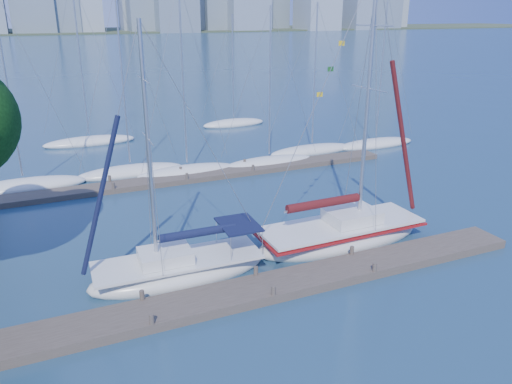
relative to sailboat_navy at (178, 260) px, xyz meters
name	(u,v)px	position (x,y,z in m)	size (l,w,h in m)	color
ground	(264,293)	(3.00, -2.70, -0.91)	(700.00, 700.00, 0.00)	navy
near_dock	(264,289)	(3.00, -2.70, -0.71)	(26.00, 2.00, 0.40)	#453B32
far_dock	(198,176)	(5.00, 13.30, -0.73)	(30.00, 1.80, 0.36)	#453B32
far_shore	(42,32)	(3.00, 317.30, -0.91)	(800.00, 100.00, 1.50)	#38472D
sailboat_navy	(178,260)	(0.00, 0.00, 0.00)	(8.10, 2.85, 11.66)	silver
sailboat_maroon	(341,225)	(8.66, 0.19, 0.12)	(9.34, 3.17, 14.10)	silver
bg_boat_0	(24,186)	(-6.41, 15.72, -0.64)	(8.23, 3.33, 13.42)	silver
bg_boat_1	(131,171)	(0.79, 16.20, -0.66)	(8.04, 4.47, 13.08)	silver
bg_boat_2	(188,171)	(4.62, 14.52, -0.65)	(7.78, 4.35, 13.70)	silver
bg_boat_3	(269,162)	(11.14, 14.26, -0.67)	(7.84, 3.57, 12.09)	silver
bg_boat_4	(312,150)	(16.04, 16.17, -0.67)	(7.87, 5.02, 12.36)	silver
bg_boat_5	(376,144)	(22.34, 15.82, -0.66)	(7.83, 2.12, 13.12)	silver
bg_boat_6	(90,141)	(-0.98, 26.80, -0.64)	(8.25, 4.97, 14.38)	silver
bg_boat_7	(234,123)	(13.85, 28.94, -0.67)	(7.02, 4.56, 11.46)	silver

